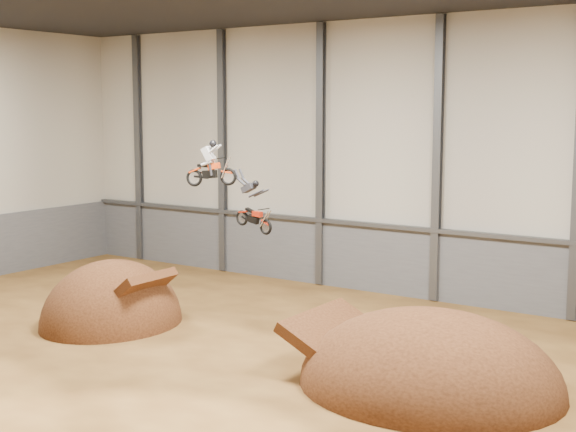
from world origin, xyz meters
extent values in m
plane|color=#513315|center=(0.00, 0.00, 0.00)|extent=(40.00, 40.00, 0.00)
cube|color=beige|center=(0.00, 15.00, 7.00)|extent=(40.00, 0.10, 14.00)
cube|color=#5A5C62|center=(0.00, 14.90, 1.75)|extent=(39.80, 0.18, 3.50)
cube|color=#47494F|center=(0.00, 14.75, 3.55)|extent=(39.80, 0.35, 0.20)
cube|color=#47494F|center=(-16.67, 14.80, 7.00)|extent=(0.40, 0.36, 13.90)
cube|color=#47494F|center=(-10.00, 14.80, 7.00)|extent=(0.40, 0.36, 13.90)
cube|color=#47494F|center=(-3.33, 14.80, 7.00)|extent=(0.40, 0.36, 13.90)
cube|color=#47494F|center=(3.33, 14.80, 7.00)|extent=(0.40, 0.36, 13.90)
ellipsoid|color=#351A0D|center=(-6.76, 2.79, 0.00)|extent=(5.75, 6.64, 5.75)
ellipsoid|color=#351A0D|center=(8.28, 3.09, 0.00)|extent=(9.21, 8.15, 5.31)
camera|label=1|loc=(19.02, -21.55, 9.48)|focal=50.00mm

